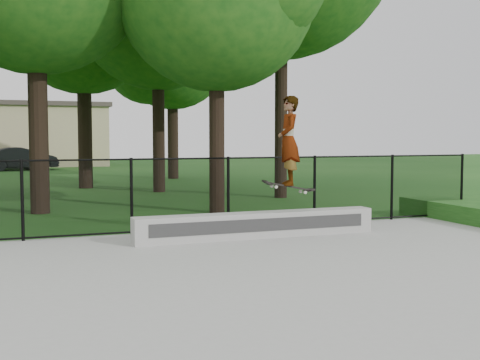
{
  "coord_description": "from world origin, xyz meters",
  "views": [
    {
      "loc": [
        -2.17,
        -5.71,
        1.96
      ],
      "look_at": [
        1.61,
        4.2,
        1.2
      ],
      "focal_mm": 45.0,
      "sensor_mm": 36.0,
      "label": 1
    }
  ],
  "objects_px": {
    "grind_ledge": "(258,225)",
    "skater_airborne": "(289,142)",
    "car_b": "(21,159)",
    "car_c": "(14,161)"
  },
  "relations": [
    {
      "from": "car_c",
      "to": "car_b",
      "type": "bearing_deg",
      "value": -145.25
    },
    {
      "from": "grind_ledge",
      "to": "car_c",
      "type": "distance_m",
      "value": 28.5
    },
    {
      "from": "grind_ledge",
      "to": "car_b",
      "type": "relative_size",
      "value": 1.27
    },
    {
      "from": "car_b",
      "to": "car_c",
      "type": "bearing_deg",
      "value": 19.34
    },
    {
      "from": "car_b",
      "to": "skater_airborne",
      "type": "bearing_deg",
      "value": 178.85
    },
    {
      "from": "grind_ledge",
      "to": "skater_airborne",
      "type": "bearing_deg",
      "value": -24.85
    },
    {
      "from": "grind_ledge",
      "to": "car_b",
      "type": "height_order",
      "value": "car_b"
    },
    {
      "from": "car_b",
      "to": "car_c",
      "type": "xyz_separation_m",
      "value": [
        -0.38,
        0.67,
        -0.12
      ]
    },
    {
      "from": "grind_ledge",
      "to": "car_b",
      "type": "xyz_separation_m",
      "value": [
        -3.79,
        27.53,
        0.38
      ]
    },
    {
      "from": "grind_ledge",
      "to": "car_b",
      "type": "bearing_deg",
      "value": 97.84
    }
  ]
}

